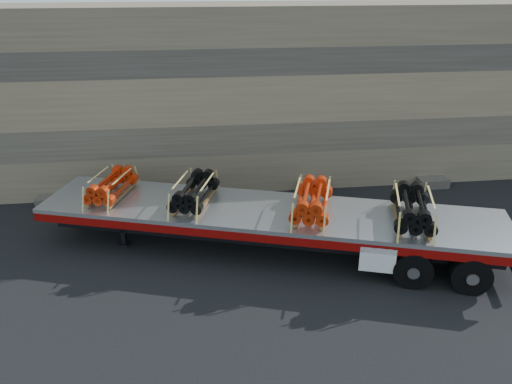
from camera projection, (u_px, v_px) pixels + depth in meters
ground at (283, 257)px, 15.51m from camera, size 120.00×120.00×0.00m
rock_wall at (258, 97)px, 19.95m from camera, size 44.00×3.00×7.00m
trailer at (268, 230)px, 15.62m from camera, size 14.45×6.95×1.43m
bundle_front at (111, 186)px, 16.07m from camera, size 1.56×2.21×0.71m
bundle_midfront at (194, 192)px, 15.58m from camera, size 1.65×2.34×0.75m
bundle_midrear at (312, 201)px, 14.94m from camera, size 1.73×2.45×0.79m
bundle_rear at (412, 209)px, 14.44m from camera, size 1.78×2.51×0.81m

